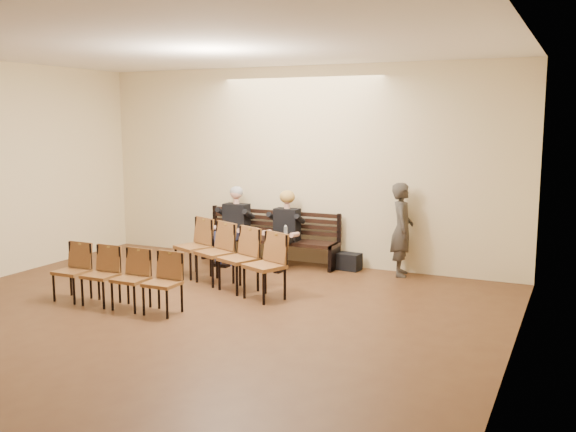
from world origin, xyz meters
name	(u,v)px	position (x,y,z in m)	size (l,w,h in m)	color
ground	(122,350)	(0.00, 0.00, 0.00)	(10.00, 10.00, 0.00)	#56361D
room_walls	(157,123)	(0.00, 0.79, 2.54)	(8.02, 10.01, 3.51)	beige
bench	(269,251)	(-0.47, 4.65, 0.23)	(2.60, 0.90, 0.45)	black
seated_man	(234,224)	(-1.13, 4.53, 0.68)	(0.56, 0.78, 1.36)	black
seated_woman	(285,231)	(-0.11, 4.53, 0.63)	(0.54, 0.74, 1.25)	black
laptop	(230,231)	(-1.12, 4.40, 0.58)	(0.35, 0.28, 0.25)	#B7B7BC
water_bottle	(286,239)	(0.06, 4.23, 0.56)	(0.06, 0.06, 0.21)	silver
bag	(349,262)	(1.02, 4.75, 0.15)	(0.39, 0.27, 0.29)	black
passerby	(402,222)	(1.93, 4.75, 0.89)	(0.65, 0.43, 1.78)	#36322C
chair_row_front	(226,256)	(-0.33, 2.89, 0.48)	(2.35, 0.53, 0.97)	brown
chair_row_back	(115,278)	(-1.17, 1.32, 0.41)	(2.01, 0.45, 0.82)	brown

